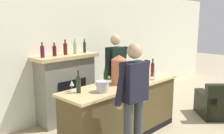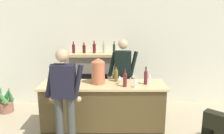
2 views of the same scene
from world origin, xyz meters
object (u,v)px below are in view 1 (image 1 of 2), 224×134
Objects in this scene: wine_glass_front_right at (135,74)px; wine_glass_back_row at (155,73)px; wine_bottle_rose_blush at (126,72)px; armchair_black at (221,105)px; person_bartender at (115,74)px; copper_dispenser at (119,70)px; ice_bucket_steel at (103,86)px; wine_bottle_merlot_tall at (146,73)px; wine_glass_front_left at (72,83)px; wine_bottle_chardonnay_pale at (106,76)px; wine_bottle_cabernet_heavy at (78,83)px; wine_bottle_burgundy_dark at (153,68)px; person_customer at (134,100)px; fireplace_stone at (66,87)px; wine_glass_near_bucket at (148,68)px.

wine_glass_front_right is 0.91× the size of wine_glass_back_row.
wine_glass_front_right is at bearing -67.89° from wine_bottle_rose_blush.
armchair_black is 0.65× the size of person_bartender.
person_bartender is at bearing 81.61° from wine_glass_front_right.
copper_dispenser reaches higher than armchair_black.
copper_dispenser is at bearing 15.26° from ice_bucket_steel.
armchair_black is 6.58× the size of wine_glass_back_row.
wine_bottle_merlot_tall is 1.41m from wine_glass_front_left.
wine_bottle_cabernet_heavy is (-0.70, -0.13, 0.03)m from wine_bottle_chardonnay_pale.
wine_bottle_burgundy_dark is at bearing -55.82° from person_bartender.
person_bartender is at bearing 52.22° from person_customer.
fireplace_stone is at bearing 119.19° from wine_glass_back_row.
person_customer is 5.13× the size of wine_bottle_merlot_tall.
wine_glass_near_bucket is at bearing 29.72° from person_customer.
wine_bottle_merlot_tall is at bearing -64.38° from wine_glass_front_right.
wine_bottle_merlot_tall is (0.01, -0.77, 0.14)m from person_bartender.
armchair_black is 4.17× the size of wine_bottle_chardonnay_pale.
person_bartender is 10.49× the size of wine_glass_front_left.
wine_bottle_cabernet_heavy reaches higher than wine_bottle_rose_blush.
fireplace_stone is 0.94× the size of person_bartender.
wine_bottle_burgundy_dark reaches higher than ice_bucket_steel.
armchair_black is 2.88m from person_customer.
person_bartender is 5.19× the size of wine_bottle_merlot_tall.
wine_glass_near_bucket is (1.55, 0.27, 0.04)m from ice_bucket_steel.
person_customer is 1.31m from wine_glass_back_row.
wine_bottle_burgundy_dark is at bearing 3.57° from ice_bucket_steel.
fireplace_stone is 1.85m from wine_glass_back_row.
wine_bottle_rose_blush is (0.35, 0.15, -0.12)m from copper_dispenser.
person_bartender reaches higher than ice_bucket_steel.
wine_bottle_rose_blush reaches higher than wine_glass_front_left.
person_bartender reaches higher than wine_glass_front_right.
person_customer reaches higher than wine_bottle_rose_blush.
fireplace_stone reaches higher than wine_bottle_cabernet_heavy.
copper_dispenser is (-0.50, -0.56, 0.24)m from person_bartender.
wine_bottle_burgundy_dark is 2.02× the size of wine_glass_front_left.
wine_bottle_merlot_tall is (-0.41, -0.15, 0.00)m from wine_bottle_burgundy_dark.
wine_glass_back_row is at bearing 156.64° from armchair_black.
ice_bucket_steel reaches higher than wine_glass_front_right.
person_customer is at bearing -71.88° from wine_glass_front_left.
wine_bottle_merlot_tall is 0.21m from wine_glass_front_right.
wine_glass_back_row reaches higher than wine_glass_front_right.
armchair_black is 1.85m from wine_glass_near_bucket.
wine_bottle_chardonnay_pale is at bearing 171.70° from wine_bottle_rose_blush.
wine_glass_front_right is (0.53, -0.23, -0.01)m from wine_bottle_chardonnay_pale.
person_bartender is 0.78m from wine_bottle_merlot_tall.
wine_bottle_burgundy_dark is (1.44, 0.09, 0.07)m from ice_bucket_steel.
fireplace_stone is 3.35× the size of copper_dispenser.
ice_bucket_steel is 1.57m from wine_glass_near_bucket.
copper_dispenser is 0.87m from wine_glass_front_left.
copper_dispenser is 2.86× the size of wine_glass_back_row.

